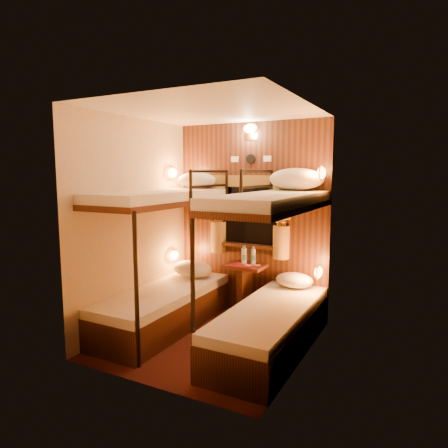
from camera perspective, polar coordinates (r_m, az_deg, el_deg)
The scene contains 22 objects.
floor at distance 4.46m, azimuth -1.88°, elevation -16.22°, with size 2.10×2.10×0.00m, color #3B1A10.
ceiling at distance 4.13m, azimuth -2.02°, elevation 15.94°, with size 2.10×2.10×0.00m, color silver.
wall_back at distance 5.06m, azimuth 3.92°, elevation 0.72°, with size 2.40×2.40×0.00m, color #C6B293.
wall_front at distance 3.27m, azimuth -11.07°, elevation -3.05°, with size 2.40×2.40×0.00m, color #C6B293.
wall_left at distance 4.70m, azimuth -12.62°, elevation 0.05°, with size 2.40×2.40×0.00m, color #C6B293.
wall_right at distance 3.74m, azimuth 11.50°, elevation -1.75°, with size 2.40×2.40×0.00m, color #C6B293.
back_panel at distance 5.05m, azimuth 3.85°, elevation 0.70°, with size 2.00×0.03×2.40m, color #32170E.
bunk_left at distance 4.66m, azimuth -8.50°, elevation -7.96°, with size 0.72×1.90×1.82m.
bunk_right at distance 4.06m, azimuth 6.69°, elevation -10.23°, with size 0.72×1.90×1.82m.
window at distance 5.02m, azimuth 3.71°, elevation 0.45°, with size 1.00×0.12×0.79m.
curtains at distance 4.98m, azimuth 3.56°, elevation 1.36°, with size 1.10×0.22×1.00m.
back_fixtures at distance 5.00m, azimuth 3.79°, elevation 12.65°, with size 0.54×0.09×0.48m.
reading_lamps at distance 4.74m, azimuth 2.23°, elevation 0.77°, with size 2.00×0.20×1.25m.
table at distance 5.03m, azimuth 2.92°, elevation -8.43°, with size 0.50×0.34×0.66m.
bottle_left at distance 4.99m, azimuth 2.89°, elevation -4.62°, with size 0.07×0.07×0.23m.
bottle_right at distance 4.97m, azimuth 4.20°, elevation -4.69°, with size 0.07×0.07×0.23m.
sachet_a at distance 4.92m, azimuth 3.52°, elevation -5.92°, with size 0.09×0.07×0.01m, color silver.
sachet_b at distance 4.95m, azimuth 4.77°, elevation -5.86°, with size 0.08×0.06×0.01m, color silver.
pillow_lower_left at distance 5.15m, azimuth -4.49°, elevation -6.39°, with size 0.53×0.38×0.21m, color silver.
pillow_lower_right at distance 4.75m, azimuth 10.00°, elevation -7.89°, with size 0.44×0.31×0.17m, color silver.
pillow_upper_left at distance 5.11m, azimuth -3.91°, elevation 6.27°, with size 0.51×0.37×0.20m, color silver.
pillow_upper_right at distance 4.58m, azimuth 10.31°, elevation 6.35°, with size 0.63×0.45×0.25m, color silver.
Camera 1 is at (2.02, -3.56, 1.78)m, focal length 32.00 mm.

